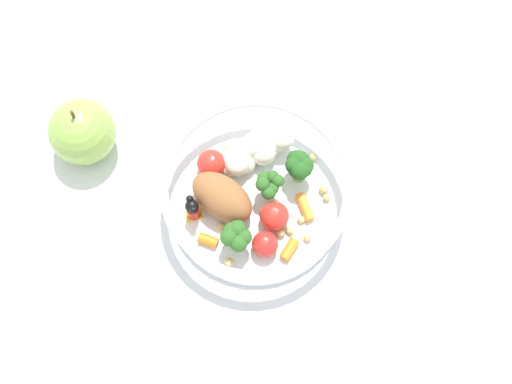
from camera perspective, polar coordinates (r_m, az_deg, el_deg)
The scene contains 3 objects.
ground_plane at distance 0.81m, azimuth -1.02°, elevation -1.77°, with size 2.40×2.40×0.00m, color white.
food_container at distance 0.79m, azimuth -0.22°, elevation 0.50°, with size 0.21×0.21×0.06m.
loose_apple at distance 0.83m, azimuth -14.06°, elevation 4.83°, with size 0.08×0.08×0.09m.
Camera 1 is at (-0.24, -0.10, 0.77)m, focal length 48.77 mm.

